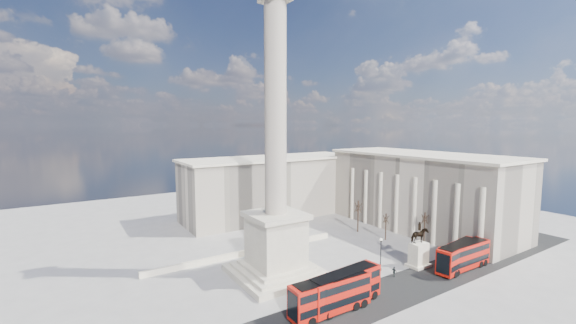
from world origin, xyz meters
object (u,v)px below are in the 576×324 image
(red_bus_d, at_px, (464,255))
(equestrian_statue, at_px, (419,251))
(pedestrian_standing, at_px, (426,251))
(red_bus_a, at_px, (331,295))
(pedestrian_walking, at_px, (424,262))
(red_bus_b, at_px, (345,288))
(victorian_lamp, at_px, (381,252))
(nelsons_column, at_px, (276,201))
(pedestrian_crossing, at_px, (394,272))
(red_bus_c, at_px, (459,256))

(red_bus_d, height_order, equestrian_statue, equestrian_statue)
(equestrian_statue, bearing_deg, pedestrian_standing, 24.15)
(red_bus_a, distance_m, pedestrian_walking, 24.34)
(red_bus_b, relative_size, victorian_lamp, 2.12)
(red_bus_d, height_order, pedestrian_standing, red_bus_d)
(victorian_lamp, bearing_deg, red_bus_d, -29.59)
(red_bus_d, distance_m, victorian_lamp, 15.13)
(red_bus_a, xyz_separation_m, red_bus_d, (29.41, -1.28, -0.12))
(pedestrian_walking, xyz_separation_m, pedestrian_standing, (5.14, 3.27, 0.05))
(nelsons_column, relative_size, pedestrian_crossing, 28.53)
(equestrian_statue, bearing_deg, nelsons_column, 155.43)
(nelsons_column, relative_size, victorian_lamp, 8.42)
(red_bus_d, bearing_deg, red_bus_a, 178.22)
(nelsons_column, xyz_separation_m, red_bus_c, (28.40, -15.50, -10.44))
(victorian_lamp, bearing_deg, pedestrian_crossing, -88.34)
(red_bus_a, relative_size, victorian_lamp, 2.07)
(red_bus_c, bearing_deg, red_bus_a, 170.79)
(red_bus_a, bearing_deg, red_bus_d, -1.39)
(red_bus_c, height_order, red_bus_d, red_bus_c)
(equestrian_statue, distance_m, pedestrian_crossing, 7.48)
(victorian_lamp, relative_size, pedestrian_standing, 3.20)
(pedestrian_walking, height_order, pedestrian_crossing, same)
(victorian_lamp, height_order, pedestrian_standing, victorian_lamp)
(pedestrian_crossing, bearing_deg, red_bus_c, -120.31)
(red_bus_d, bearing_deg, pedestrian_crossing, 161.74)
(pedestrian_walking, relative_size, pedestrian_crossing, 1.00)
(equestrian_statue, xyz_separation_m, pedestrian_crossing, (-7.18, -0.66, -1.99))
(nelsons_column, bearing_deg, pedestrian_crossing, -34.93)
(equestrian_statue, bearing_deg, red_bus_c, -44.24)
(pedestrian_standing, bearing_deg, victorian_lamp, -36.04)
(red_bus_b, relative_size, equestrian_statue, 1.53)
(red_bus_b, relative_size, pedestrian_crossing, 7.20)
(nelsons_column, relative_size, red_bus_a, 4.06)
(nelsons_column, xyz_separation_m, red_bus_b, (2.83, -14.16, -10.28))
(red_bus_a, bearing_deg, pedestrian_walking, 8.50)
(red_bus_b, relative_size, pedestrian_walking, 7.20)
(pedestrian_walking, distance_m, pedestrian_standing, 6.10)
(victorian_lamp, xyz_separation_m, equestrian_statue, (7.27, -2.32, -0.62))
(red_bus_b, bearing_deg, equestrian_statue, 4.71)
(red_bus_c, xyz_separation_m, victorian_lamp, (-12.13, 7.05, 1.00))
(victorian_lamp, xyz_separation_m, pedestrian_standing, (12.93, 0.22, -2.56))
(red_bus_c, bearing_deg, pedestrian_crossing, 153.84)
(red_bus_b, bearing_deg, pedestrian_walking, 2.54)
(red_bus_a, bearing_deg, pedestrian_crossing, 12.18)
(red_bus_a, distance_m, red_bus_c, 28.43)
(red_bus_a, bearing_deg, victorian_lamp, 21.87)
(pedestrian_walking, distance_m, pedestrian_crossing, 7.70)
(red_bus_a, distance_m, pedestrian_standing, 29.95)
(victorian_lamp, bearing_deg, red_bus_b, -156.96)
(red_bus_d, bearing_deg, nelsons_column, 152.29)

